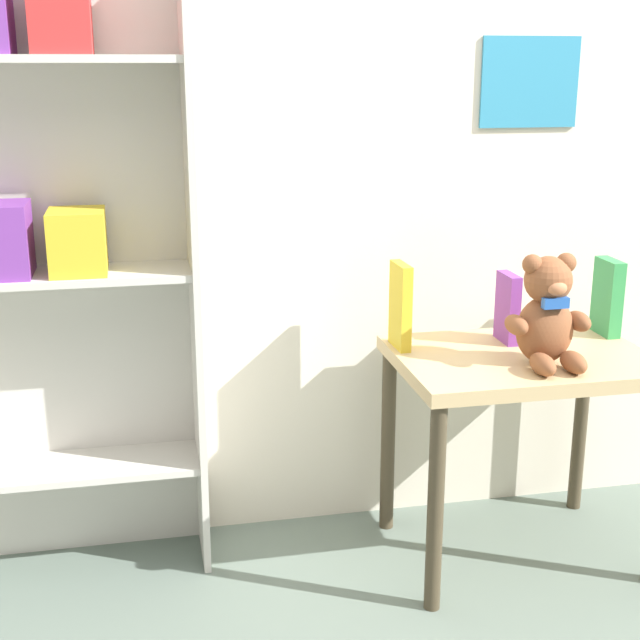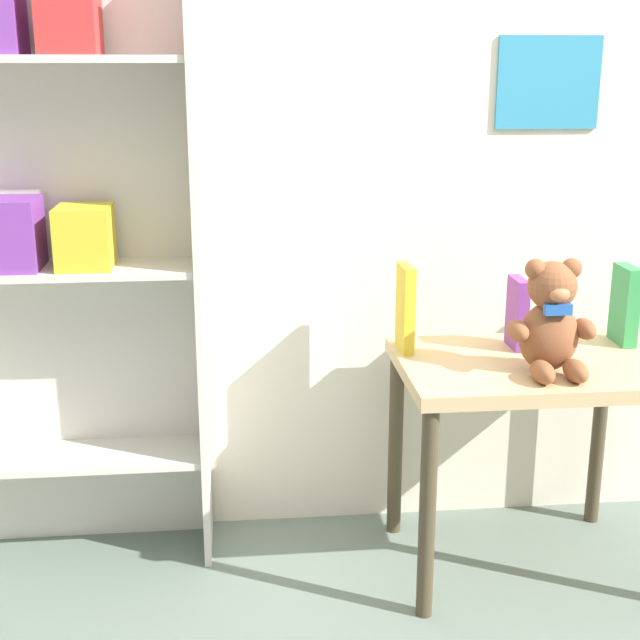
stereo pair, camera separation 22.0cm
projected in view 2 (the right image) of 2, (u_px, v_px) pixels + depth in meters
wall_back at (455, 79)px, 2.35m from camera, size 4.80×0.07×2.50m
bookshelf_side at (52, 232)px, 2.23m from camera, size 0.74×0.22×1.58m
display_table at (527, 393)px, 2.25m from camera, size 0.65×0.47×0.57m
teddy_bear at (551, 321)px, 2.12m from camera, size 0.21×0.19×0.28m
book_standing_yellow at (405, 308)px, 2.29m from camera, size 0.03×0.11×0.22m
book_standing_purple at (517, 313)px, 2.31m from camera, size 0.03×0.10×0.18m
book_standing_green at (625, 305)px, 2.34m from camera, size 0.04×0.11×0.21m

